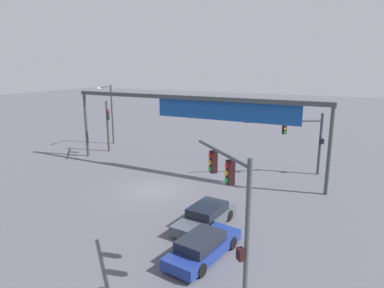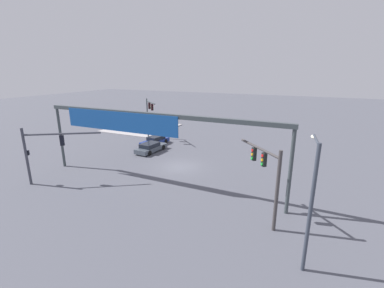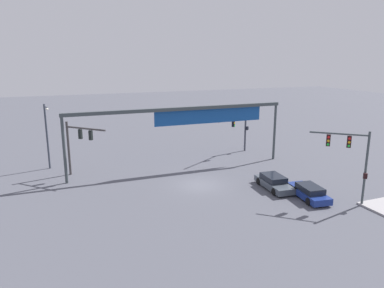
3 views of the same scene
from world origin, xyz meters
TOP-DOWN VIEW (x-y plane):
  - ground_plane at (0.00, 0.00)m, footprint 186.57×186.57m
  - sidewalk_corner at (15.51, -14.77)m, footprint 10.49×11.57m
  - traffic_signal_near_corner at (-10.34, 6.96)m, footprint 3.45×3.63m
  - traffic_signal_opposite_side at (9.60, -8.58)m, footprint 3.50×3.37m
  - traffic_signal_cross_street at (9.16, 9.02)m, footprint 5.97×3.86m
  - streetlamp_curved_arm at (-13.08, 10.56)m, footprint 0.54×2.67m
  - overhead_sign_gantry at (1.07, 5.26)m, footprint 23.73×0.43m
  - sedan_car_approaching at (6.02, -3.38)m, footprint 2.21×4.81m
  - sedan_car_waiting_far at (7.36, -6.49)m, footprint 2.30×4.85m
  - fire_hydrant_on_curb at (17.06, -14.27)m, footprint 0.33×0.22m

SIDE VIEW (x-z plane):
  - ground_plane at x=0.00m, z-range 0.00..0.00m
  - sidewalk_corner at x=15.51m, z-range 0.00..0.15m
  - fire_hydrant_on_curb at x=17.06m, z-range 0.13..0.84m
  - sedan_car_waiting_far at x=7.36m, z-range -0.03..1.18m
  - sedan_car_approaching at x=6.02m, z-range -0.03..1.18m
  - traffic_signal_cross_street at x=9.16m, z-range 0.90..6.25m
  - traffic_signal_near_corner at x=-10.34m, z-range 0.97..6.51m
  - streetlamp_curved_arm at x=-13.08m, z-range 0.65..7.67m
  - traffic_signal_opposite_side at x=9.60m, z-range 1.17..7.32m
  - overhead_sign_gantry at x=1.07m, z-range 2.34..9.09m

